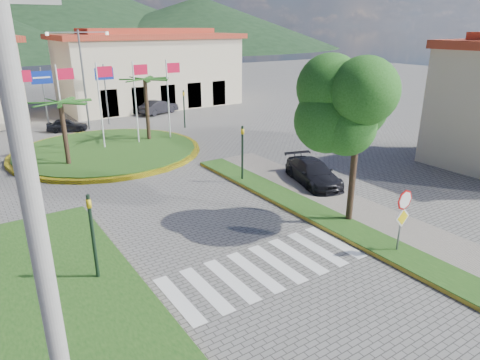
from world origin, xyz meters
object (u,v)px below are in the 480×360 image
utility_pole (45,274)px  stop_sign (403,211)px  car_dark_a (67,125)px  deciduous_tree (359,107)px  car_side_right (313,173)px  car_dark_b (159,107)px  roundabout_island (107,150)px

utility_pole → stop_sign: bearing=9.0°
utility_pole → car_dark_a: (6.78, 30.18, -3.96)m
utility_pole → deciduous_tree: bearing=21.0°
car_dark_a → deciduous_tree: bearing=-143.9°
car_side_right → car_dark_b: bearing=103.9°
roundabout_island → utility_pole: (-7.50, -22.00, 4.33)m
car_dark_a → utility_pole: bearing=-170.4°
roundabout_island → stop_sign: size_ratio=4.79×
car_dark_a → stop_sign: bearing=-146.5°
utility_pole → car_side_right: 18.16m
car_side_right → utility_pole: bearing=-130.9°
deciduous_tree → roundabout_island: bearing=107.9°
deciduous_tree → car_dark_a: size_ratio=2.14×
stop_sign → utility_pole: utility_pole is taller
roundabout_island → car_side_right: size_ratio=2.78×
stop_sign → car_dark_b: (3.78, 31.02, -1.11)m
utility_pole → car_side_right: size_ratio=1.97×
roundabout_island → deciduous_tree: bearing=-72.1°
stop_sign → car_dark_b: bearing=83.1°
utility_pole → car_dark_b: bearing=63.9°
utility_pole → car_side_right: bearing=32.3°
stop_sign → car_side_right: size_ratio=0.58×
utility_pole → car_dark_a: size_ratio=2.83×
car_dark_b → car_side_right: car_dark_b is taller
utility_pole → car_dark_b: size_ratio=2.18×
deciduous_tree → car_dark_a: 26.34m
roundabout_island → car_dark_a: 8.22m
car_dark_b → car_side_right: (-1.18, -23.50, -0.02)m
roundabout_island → deciduous_tree: deciduous_tree is taller
deciduous_tree → car_dark_a: (-6.22, 25.18, -4.63)m
car_dark_b → car_side_right: bearing=157.0°
roundabout_island → car_dark_a: roundabout_island is taller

